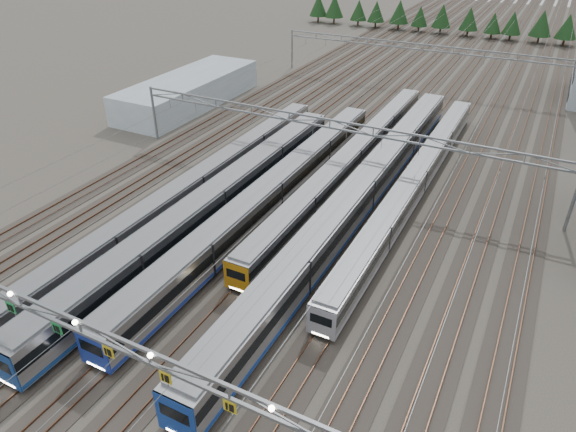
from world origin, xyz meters
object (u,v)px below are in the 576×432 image
at_px(train_f, 415,181).
at_px(gantry_near, 79,330).
at_px(train_b, 214,203).
at_px(train_d, 351,160).
at_px(west_shed, 189,91).
at_px(train_c, 271,195).
at_px(gantry_far, 423,52).
at_px(gantry_mid, 329,131).
at_px(train_a, 195,187).
at_px(train_e, 361,193).

height_order(train_f, gantry_near, gantry_near).
distance_m(train_b, gantry_near, 25.67).
bearing_deg(train_d, west_shed, 159.95).
xyz_separation_m(train_c, gantry_far, (2.25, 56.14, 4.18)).
bearing_deg(train_c, west_shed, 139.55).
relative_size(train_d, west_shed, 1.87).
bearing_deg(gantry_mid, west_shed, 155.35).
bearing_deg(gantry_near, gantry_far, 89.97).
relative_size(train_a, gantry_mid, 1.00).
distance_m(train_d, west_shed, 37.71).
height_order(train_b, gantry_near, gantry_near).
relative_size(train_b, train_e, 0.79).
bearing_deg(train_e, train_f, 55.83).
distance_m(train_a, gantry_mid, 17.85).
bearing_deg(train_f, train_e, -124.17).
relative_size(train_d, train_e, 0.83).
xyz_separation_m(train_d, west_shed, (-35.42, 12.93, 0.47)).
bearing_deg(train_a, gantry_far, 79.05).
bearing_deg(train_c, train_f, 40.39).
bearing_deg(gantry_near, gantry_mid, 89.93).
bearing_deg(train_b, train_e, 35.19).
xyz_separation_m(train_a, west_shed, (-21.92, 28.36, 0.47)).
height_order(train_b, train_d, train_b).
bearing_deg(gantry_far, train_f, -75.86).
bearing_deg(train_d, gantry_near, -93.10).
distance_m(train_d, train_f, 9.21).
distance_m(train_b, train_d, 20.22).
height_order(train_d, train_e, train_e).
bearing_deg(train_c, gantry_near, -85.65).
relative_size(train_e, gantry_mid, 1.20).
xyz_separation_m(train_d, gantry_far, (-2.25, 42.70, 4.43)).
bearing_deg(train_d, train_b, -116.43).
xyz_separation_m(gantry_mid, west_shed, (-33.17, 15.23, -3.96)).
height_order(train_a, train_e, train_e).
distance_m(train_a, train_d, 20.51).
bearing_deg(train_b, gantry_mid, 66.88).
height_order(train_c, gantry_near, gantry_near).
height_order(train_a, train_f, train_a).
xyz_separation_m(train_f, gantry_near, (-11.30, -40.46, 5.17)).
relative_size(gantry_mid, gantry_far, 1.00).
xyz_separation_m(train_e, gantry_far, (-6.75, 51.29, 4.08)).
relative_size(train_d, train_f, 1.01).
height_order(train_c, train_f, train_c).
height_order(train_b, train_c, train_b).
bearing_deg(train_c, gantry_mid, 78.58).
distance_m(train_a, train_f, 26.23).
distance_m(train_a, gantry_far, 59.38).
bearing_deg(gantry_near, train_b, 105.41).
bearing_deg(train_f, train_c, -139.61).
relative_size(train_c, train_d, 0.97).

